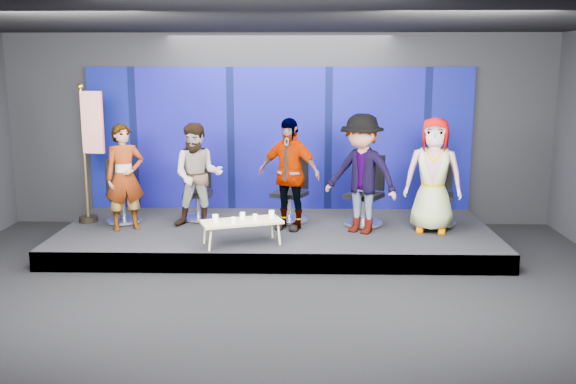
% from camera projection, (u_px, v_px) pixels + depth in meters
% --- Properties ---
extents(ground, '(10.00, 10.00, 0.00)m').
position_uv_depth(ground, '(269.00, 299.00, 8.18)').
color(ground, black).
rests_on(ground, ground).
extents(room_walls, '(10.02, 8.02, 3.51)m').
position_uv_depth(room_walls, '(268.00, 108.00, 7.70)').
color(room_walls, black).
rests_on(room_walls, ground).
extents(riser, '(7.00, 3.00, 0.30)m').
position_uv_depth(riser, '(277.00, 236.00, 10.60)').
color(riser, black).
rests_on(riser, ground).
extents(backdrop, '(7.00, 0.08, 2.60)m').
position_uv_depth(backdrop, '(280.00, 139.00, 11.74)').
color(backdrop, '#060D50').
rests_on(backdrop, riser).
extents(chair_a, '(0.80, 0.80, 1.06)m').
position_uv_depth(chair_a, '(122.00, 202.00, 10.87)').
color(chair_a, silver).
rests_on(chair_a, riser).
extents(panelist_a, '(0.74, 0.65, 1.72)m').
position_uv_depth(panelist_a, '(125.00, 177.00, 10.31)').
color(panelist_a, black).
rests_on(panelist_a, riser).
extents(chair_b, '(0.62, 0.62, 1.06)m').
position_uv_depth(chair_b, '(198.00, 199.00, 11.08)').
color(chair_b, silver).
rests_on(chair_b, riser).
extents(panelist_b, '(0.86, 0.69, 1.71)m').
position_uv_depth(panelist_b, '(198.00, 175.00, 10.49)').
color(panelist_b, black).
rests_on(panelist_b, riser).
extents(chair_c, '(0.83, 0.83, 1.12)m').
position_uv_depth(chair_c, '(291.00, 200.00, 10.93)').
color(chair_c, silver).
rests_on(chair_c, riser).
extents(panelist_c, '(1.15, 0.83, 1.82)m').
position_uv_depth(panelist_c, '(289.00, 174.00, 10.33)').
color(panelist_c, black).
rests_on(panelist_c, riser).
extents(chair_d, '(0.91, 0.91, 1.17)m').
position_uv_depth(chair_d, '(365.00, 202.00, 10.69)').
color(chair_d, silver).
rests_on(chair_d, riser).
extents(panelist_d, '(1.41, 1.24, 1.89)m').
position_uv_depth(panelist_d, '(361.00, 174.00, 10.10)').
color(panelist_d, black).
rests_on(panelist_d, riser).
extents(chair_e, '(0.77, 0.77, 1.13)m').
position_uv_depth(chair_e, '(437.00, 203.00, 10.72)').
color(chair_e, silver).
rests_on(chair_e, riser).
extents(panelist_e, '(1.01, 0.77, 1.84)m').
position_uv_depth(panelist_e, '(433.00, 175.00, 10.15)').
color(panelist_e, black).
rests_on(panelist_e, riser).
extents(coffee_table, '(1.28, 0.87, 0.36)m').
position_uv_depth(coffee_table, '(242.00, 223.00, 9.53)').
color(coffee_table, tan).
rests_on(coffee_table, riser).
extents(mug_a, '(0.09, 0.09, 0.11)m').
position_uv_depth(mug_a, '(215.00, 218.00, 9.45)').
color(mug_a, white).
rests_on(mug_a, coffee_table).
extents(mug_b, '(0.07, 0.07, 0.09)m').
position_uv_depth(mug_b, '(233.00, 220.00, 9.37)').
color(mug_b, white).
rests_on(mug_b, coffee_table).
extents(mug_c, '(0.08, 0.08, 0.10)m').
position_uv_depth(mug_c, '(242.00, 215.00, 9.63)').
color(mug_c, white).
rests_on(mug_c, coffee_table).
extents(mug_d, '(0.07, 0.07, 0.08)m').
position_uv_depth(mug_d, '(255.00, 217.00, 9.57)').
color(mug_d, white).
rests_on(mug_d, coffee_table).
extents(mug_e, '(0.09, 0.09, 0.10)m').
position_uv_depth(mug_e, '(272.00, 214.00, 9.74)').
color(mug_e, white).
rests_on(mug_e, coffee_table).
extents(flag_stand, '(0.53, 0.31, 2.34)m').
position_uv_depth(flag_stand, '(90.00, 150.00, 10.67)').
color(flag_stand, black).
rests_on(flag_stand, riser).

